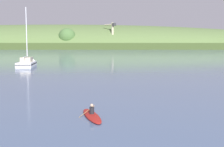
{
  "coord_description": "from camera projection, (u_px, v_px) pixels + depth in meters",
  "views": [
    {
      "loc": [
        4.02,
        3.35,
        5.11
      ],
      "look_at": [
        2.74,
        42.6,
        1.02
      ],
      "focal_mm": 48.44,
      "sensor_mm": 36.0,
      "label": 1
    }
  ],
  "objects": [
    {
      "name": "canoe_with_paddler",
      "position": [
        92.0,
        116.0,
        20.73
      ],
      "size": [
        2.16,
        4.44,
        1.02
      ],
      "rotation": [
        0.0,
        0.0,
        1.88
      ],
      "color": "maroon",
      "rests_on": "ground"
    },
    {
      "name": "dockside_crane",
      "position": [
        112.0,
        37.0,
        226.78
      ],
      "size": [
        9.21,
        9.82,
        19.65
      ],
      "rotation": [
        0.0,
        0.0,
        2.31
      ],
      "color": "#4C4C51",
      "rests_on": "ground"
    },
    {
      "name": "far_shoreline_hill",
      "position": [
        60.0,
        48.0,
        260.97
      ],
      "size": [
        587.91,
        115.91,
        40.33
      ],
      "rotation": [
        0.0,
        0.0,
        0.02
      ],
      "color": "#3C4E24",
      "rests_on": "ground"
    },
    {
      "name": "sailboat_near_mooring",
      "position": [
        27.0,
        64.0,
        65.7
      ],
      "size": [
        4.25,
        9.2,
        13.93
      ],
      "rotation": [
        0.0,
        0.0,
        1.7
      ],
      "color": "white",
      "rests_on": "ground"
    }
  ]
}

